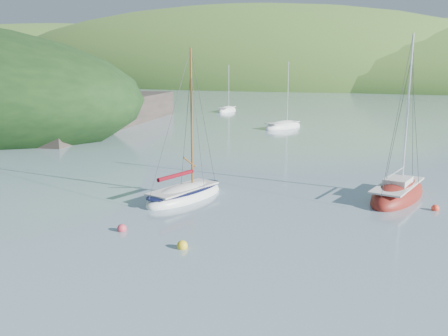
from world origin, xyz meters
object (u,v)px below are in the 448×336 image
at_px(distant_sloop_a, 283,127).
at_px(sloop_red, 397,194).
at_px(daysailer_white, 185,195).
at_px(distant_sloop_c, 227,111).

bearing_deg(distant_sloop_a, sloop_red, -37.47).
relative_size(daysailer_white, sloop_red, 0.90).
distance_m(sloop_red, distant_sloop_c, 54.36).
distance_m(daysailer_white, distant_sloop_c, 53.62).
xyz_separation_m(daysailer_white, distant_sloop_a, (-3.62, 33.69, -0.06)).
xyz_separation_m(sloop_red, distant_sloop_a, (-15.56, 28.50, -0.05)).
bearing_deg(sloop_red, distant_sloop_a, 129.80).
height_order(daysailer_white, distant_sloop_c, daysailer_white).
xyz_separation_m(sloop_red, distant_sloop_c, (-30.08, 45.28, -0.06)).
height_order(daysailer_white, distant_sloop_a, daysailer_white).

